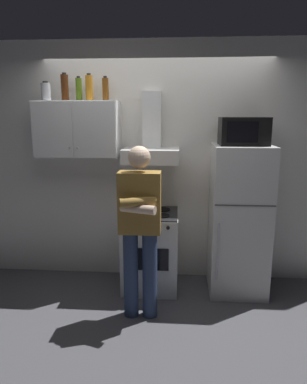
# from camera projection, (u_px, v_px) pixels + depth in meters

# --- Properties ---
(ground_plane) EXTENTS (7.00, 7.00, 0.00)m
(ground_plane) POSITION_uv_depth(u_px,v_px,m) (154.00, 297.00, 3.71)
(ground_plane) COLOR #4C4C51
(back_wall_tiled) EXTENTS (4.80, 0.10, 2.70)m
(back_wall_tiled) POSITION_uv_depth(u_px,v_px,m) (157.00, 164.00, 4.00)
(back_wall_tiled) COLOR silver
(back_wall_tiled) RESTS_ON ground_plane
(upper_cabinet) EXTENTS (0.90, 0.37, 0.60)m
(upper_cabinet) POSITION_uv_depth(u_px,v_px,m) (78.00, 129.00, 3.76)
(upper_cabinet) COLOR silver
(stove_oven) EXTENTS (0.60, 0.62, 0.87)m
(stove_oven) POSITION_uv_depth(u_px,v_px,m) (151.00, 250.00, 3.86)
(stove_oven) COLOR white
(stove_oven) RESTS_ON ground_plane
(range_hood) EXTENTS (0.60, 0.44, 0.75)m
(range_hood) POSITION_uv_depth(u_px,v_px,m) (151.00, 144.00, 3.73)
(range_hood) COLOR white
(refrigerator) EXTENTS (0.60, 0.62, 1.60)m
(refrigerator) POSITION_uv_depth(u_px,v_px,m) (239.00, 220.00, 3.72)
(refrigerator) COLOR silver
(refrigerator) RESTS_ON ground_plane
(microwave) EXTENTS (0.48, 0.37, 0.28)m
(microwave) POSITION_uv_depth(u_px,v_px,m) (243.00, 131.00, 3.53)
(microwave) COLOR black
(microwave) RESTS_ON refrigerator
(person_standing) EXTENTS (0.38, 0.33, 1.64)m
(person_standing) POSITION_uv_depth(u_px,v_px,m) (140.00, 227.00, 3.18)
(person_standing) COLOR navy
(person_standing) RESTS_ON ground_plane
(bottle_liquor_amber) EXTENTS (0.08, 0.08, 0.28)m
(bottle_liquor_amber) POSITION_uv_depth(u_px,v_px,m) (89.00, 88.00, 3.67)
(bottle_liquor_amber) COLOR #B7721E
(bottle_liquor_amber) RESTS_ON upper_cabinet
(bottle_rum_dark) EXTENTS (0.08, 0.08, 0.29)m
(bottle_rum_dark) POSITION_uv_depth(u_px,v_px,m) (65.00, 88.00, 3.69)
(bottle_rum_dark) COLOR #47230F
(bottle_rum_dark) RESTS_ON upper_cabinet
(bottle_beer_brown) EXTENTS (0.07, 0.07, 0.25)m
(bottle_beer_brown) POSITION_uv_depth(u_px,v_px,m) (105.00, 89.00, 3.69)
(bottle_beer_brown) COLOR brown
(bottle_beer_brown) RESTS_ON upper_cabinet
(bottle_canister_steel) EXTENTS (0.10, 0.10, 0.20)m
(bottle_canister_steel) POSITION_uv_depth(u_px,v_px,m) (46.00, 92.00, 3.68)
(bottle_canister_steel) COLOR #B2B5BA
(bottle_canister_steel) RESTS_ON upper_cabinet
(bottle_olive_oil) EXTENTS (0.07, 0.07, 0.25)m
(bottle_olive_oil) POSITION_uv_depth(u_px,v_px,m) (79.00, 89.00, 3.69)
(bottle_olive_oil) COLOR #4C6B19
(bottle_olive_oil) RESTS_ON upper_cabinet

